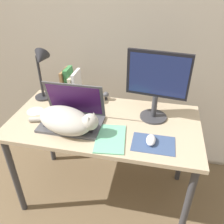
% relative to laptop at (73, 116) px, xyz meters
% --- Properties ---
extents(wall_back, '(8.00, 0.05, 2.60)m').
position_rel_laptop_xyz_m(wall_back, '(0.20, 0.62, 0.52)').
color(wall_back, '#9E9384').
rests_on(wall_back, ground_plane).
extents(desk, '(1.28, 0.66, 0.73)m').
position_rel_laptop_xyz_m(desk, '(0.20, 0.06, -0.13)').
color(desk, tan).
rests_on(desk, ground_plane).
extents(laptop, '(0.40, 0.26, 0.27)m').
position_rel_laptop_xyz_m(laptop, '(0.00, 0.00, 0.00)').
color(laptop, '#4C4C51').
rests_on(laptop, desk).
extents(cat, '(0.50, 0.33, 0.16)m').
position_rel_laptop_xyz_m(cat, '(-0.00, -0.08, 0.02)').
color(cat, '#B2ADA3').
rests_on(cat, desk).
extents(external_monitor, '(0.40, 0.18, 0.47)m').
position_rel_laptop_xyz_m(external_monitor, '(0.52, 0.17, 0.22)').
color(external_monitor, '#333338').
rests_on(external_monitor, desk).
extents(mousepad, '(0.25, 0.18, 0.00)m').
position_rel_laptop_xyz_m(mousepad, '(0.54, -0.11, -0.05)').
color(mousepad, '#384C75').
rests_on(mousepad, desk).
extents(computer_mouse, '(0.06, 0.10, 0.04)m').
position_rel_laptop_xyz_m(computer_mouse, '(0.52, -0.10, -0.03)').
color(computer_mouse, silver).
rests_on(computer_mouse, mousepad).
extents(book_row, '(0.12, 0.16, 0.26)m').
position_rel_laptop_xyz_m(book_row, '(-0.11, 0.29, 0.07)').
color(book_row, olive).
rests_on(book_row, desk).
extents(desk_lamp, '(0.17, 0.17, 0.41)m').
position_rel_laptop_xyz_m(desk_lamp, '(-0.31, 0.25, 0.22)').
color(desk_lamp, '#28282D').
rests_on(desk_lamp, desk).
extents(notepad, '(0.21, 0.29, 0.01)m').
position_rel_laptop_xyz_m(notepad, '(0.28, -0.12, -0.05)').
color(notepad, '#6BBC93').
rests_on(notepad, desk).
extents(webcam, '(0.04, 0.04, 0.07)m').
position_rel_laptop_xyz_m(webcam, '(0.15, 0.34, -0.01)').
color(webcam, '#232328').
rests_on(webcam, desk).
extents(cd_disc, '(0.12, 0.12, 0.00)m').
position_rel_laptop_xyz_m(cd_disc, '(-0.31, 0.08, -0.05)').
color(cd_disc, silver).
rests_on(cd_disc, desk).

